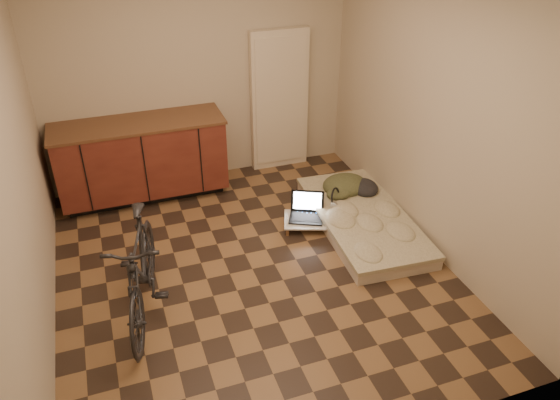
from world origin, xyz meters
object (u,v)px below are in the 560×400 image
object	(u,v)px
bicycle	(140,265)
futon	(362,220)
laptop	(307,212)
lap_desk	(312,220)

from	to	relation	value
bicycle	futon	size ratio (longest dim) A/B	0.82
futon	laptop	xyz separation A→B (m)	(-0.54, 0.23, 0.07)
futon	lap_desk	size ratio (longest dim) A/B	2.76
bicycle	lap_desk	xyz separation A→B (m)	(1.80, 0.72, -0.41)
laptop	futon	bearing A→B (deg)	2.77
bicycle	futon	world-z (taller)	bicycle
bicycle	laptop	xyz separation A→B (m)	(1.77, 0.79, -0.35)
bicycle	laptop	distance (m)	1.97
futon	lap_desk	distance (m)	0.52
bicycle	lap_desk	size ratio (longest dim) A/B	2.25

